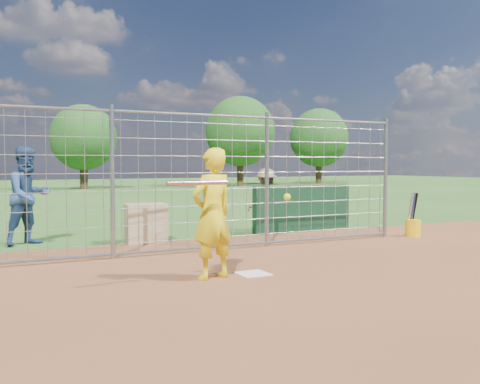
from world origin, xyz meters
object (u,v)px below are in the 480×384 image
bystander_a (29,196)px  bystander_c (266,199)px  equipment_bin (146,223)px  batter (212,214)px  bucket_with_bats (413,226)px

bystander_a → bystander_c: bearing=-28.4°
bystander_a → equipment_bin: bearing=-48.3°
bystander_a → bystander_c: (5.39, -0.08, -0.23)m
batter → bystander_a: (-1.95, 4.56, 0.06)m
equipment_bin → bucket_with_bats: (5.54, -1.79, -0.15)m
batter → bucket_with_bats: (5.74, 1.96, -0.67)m
batter → bystander_c: 5.65m
equipment_bin → bucket_with_bats: size_ratio=0.82×
bystander_a → equipment_bin: size_ratio=2.44×
bystander_a → bucket_with_bats: size_ratio=2.01×
batter → bystander_a: bearing=-82.3°
bystander_c → bystander_a: bearing=1.6°
batter → equipment_bin: size_ratio=2.29×
bystander_a → equipment_bin: bystander_a is taller
bucket_with_bats → bystander_c: bearing=132.4°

